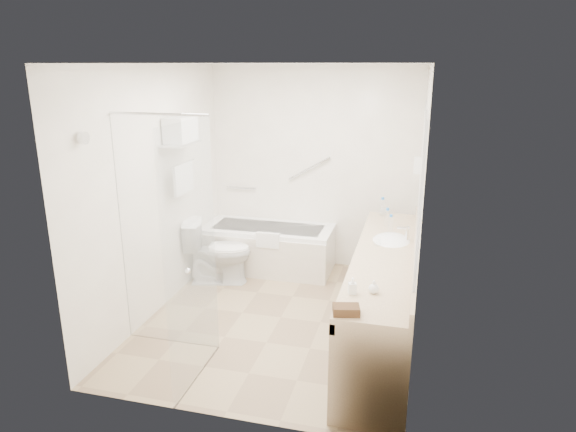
% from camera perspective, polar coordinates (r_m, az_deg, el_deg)
% --- Properties ---
extents(floor, '(3.20, 3.20, 0.00)m').
position_cam_1_polar(floor, '(5.36, -0.81, -11.20)').
color(floor, tan).
rests_on(floor, ground).
extents(ceiling, '(2.60, 3.20, 0.10)m').
position_cam_1_polar(ceiling, '(4.75, -0.94, 16.59)').
color(ceiling, silver).
rests_on(ceiling, wall_back).
extents(wall_back, '(2.60, 0.10, 2.50)m').
position_cam_1_polar(wall_back, '(6.42, 2.90, 5.34)').
color(wall_back, white).
rests_on(wall_back, ground).
extents(wall_front, '(2.60, 0.10, 2.50)m').
position_cam_1_polar(wall_front, '(3.46, -7.88, -4.70)').
color(wall_front, white).
rests_on(wall_front, ground).
extents(wall_left, '(0.10, 3.20, 2.50)m').
position_cam_1_polar(wall_left, '(5.39, -14.35, 2.65)').
color(wall_left, white).
rests_on(wall_left, ground).
extents(wall_right, '(0.10, 3.20, 2.50)m').
position_cam_1_polar(wall_right, '(4.74, 14.46, 0.78)').
color(wall_right, white).
rests_on(wall_right, ground).
extents(bathtub, '(1.60, 0.73, 0.59)m').
position_cam_1_polar(bathtub, '(6.47, -2.22, -3.55)').
color(bathtub, white).
rests_on(bathtub, floor).
extents(grab_bar_short, '(0.40, 0.03, 0.03)m').
position_cam_1_polar(grab_bar_short, '(6.70, -5.20, 3.14)').
color(grab_bar_short, silver).
rests_on(grab_bar_short, wall_back).
extents(grab_bar_long, '(0.53, 0.03, 0.33)m').
position_cam_1_polar(grab_bar_long, '(6.40, 2.39, 5.30)').
color(grab_bar_long, silver).
rests_on(grab_bar_long, wall_back).
extents(shower_enclosure, '(0.96, 0.91, 2.11)m').
position_cam_1_polar(shower_enclosure, '(4.35, -12.17, -3.03)').
color(shower_enclosure, silver).
rests_on(shower_enclosure, floor).
extents(towel_shelf, '(0.24, 0.55, 0.81)m').
position_cam_1_polar(towel_shelf, '(5.54, -11.80, 8.50)').
color(towel_shelf, silver).
rests_on(towel_shelf, wall_left).
extents(vanity_counter, '(0.55, 2.70, 0.95)m').
position_cam_1_polar(vanity_counter, '(4.81, 10.62, -6.47)').
color(vanity_counter, '#CBB387').
rests_on(vanity_counter, floor).
extents(sink, '(0.40, 0.52, 0.14)m').
position_cam_1_polar(sink, '(5.11, 11.40, -2.93)').
color(sink, white).
rests_on(sink, vanity_counter).
extents(faucet, '(0.03, 0.03, 0.14)m').
position_cam_1_polar(faucet, '(5.07, 13.10, -1.87)').
color(faucet, silver).
rests_on(faucet, vanity_counter).
extents(mirror, '(0.02, 2.00, 1.20)m').
position_cam_1_polar(mirror, '(4.53, 14.59, 3.95)').
color(mirror, '#AEB4BB').
rests_on(mirror, wall_right).
extents(hairdryer_unit, '(0.08, 0.10, 0.18)m').
position_cam_1_polar(hairdryer_unit, '(5.72, 14.20, 5.51)').
color(hairdryer_unit, white).
rests_on(hairdryer_unit, wall_right).
extents(toilet, '(0.85, 0.60, 0.75)m').
position_cam_1_polar(toilet, '(6.10, -7.75, -3.94)').
color(toilet, white).
rests_on(toilet, floor).
extents(amenity_basket, '(0.20, 0.16, 0.06)m').
position_cam_1_polar(amenity_basket, '(3.59, 6.48, -10.33)').
color(amenity_basket, '#462E19').
rests_on(amenity_basket, vanity_counter).
extents(soap_bottle_a, '(0.09, 0.14, 0.06)m').
position_cam_1_polar(soap_bottle_a, '(3.89, 7.15, -8.16)').
color(soap_bottle_a, white).
rests_on(soap_bottle_a, vanity_counter).
extents(soap_bottle_b, '(0.08, 0.10, 0.08)m').
position_cam_1_polar(soap_bottle_b, '(3.92, 9.50, -7.92)').
color(soap_bottle_b, white).
rests_on(soap_bottle_b, vanity_counter).
extents(water_bottle_left, '(0.06, 0.06, 0.20)m').
position_cam_1_polar(water_bottle_left, '(5.50, 10.97, -0.19)').
color(water_bottle_left, silver).
rests_on(water_bottle_left, vanity_counter).
extents(water_bottle_mid, '(0.06, 0.06, 0.19)m').
position_cam_1_polar(water_bottle_mid, '(5.30, 11.33, -0.91)').
color(water_bottle_mid, silver).
rests_on(water_bottle_mid, vanity_counter).
extents(water_bottle_right, '(0.06, 0.06, 0.21)m').
position_cam_1_polar(water_bottle_right, '(5.89, 10.44, 1.00)').
color(water_bottle_right, silver).
rests_on(water_bottle_right, vanity_counter).
extents(drinking_glass_near, '(0.10, 0.10, 0.09)m').
position_cam_1_polar(drinking_glass_near, '(5.88, 10.55, 0.46)').
color(drinking_glass_near, silver).
rests_on(drinking_glass_near, vanity_counter).
extents(drinking_glass_far, '(0.07, 0.07, 0.09)m').
position_cam_1_polar(drinking_glass_far, '(4.91, 9.90, -2.76)').
color(drinking_glass_far, silver).
rests_on(drinking_glass_far, vanity_counter).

